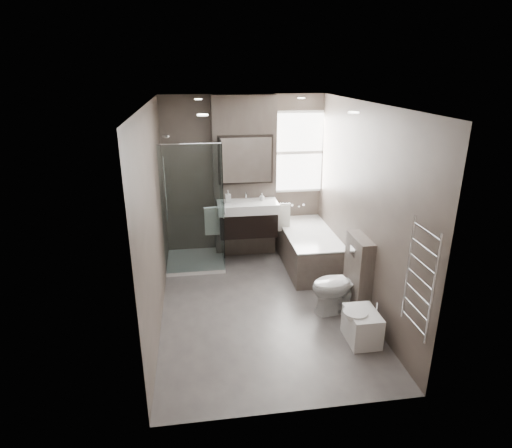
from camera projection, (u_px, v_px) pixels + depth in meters
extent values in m
cube|color=#5A5553|center=(261.00, 307.00, 5.72)|extent=(2.65, 3.85, 0.05)
cube|color=silver|center=(262.00, 101.00, 4.80)|extent=(2.65, 3.85, 0.05)
cube|color=brown|center=(243.00, 176.00, 7.05)|extent=(2.65, 0.05, 2.60)
cube|color=brown|center=(299.00, 288.00, 3.47)|extent=(2.65, 0.05, 2.60)
cube|color=brown|center=(152.00, 218.00, 5.08)|extent=(0.05, 3.85, 2.60)
cube|color=brown|center=(364.00, 208.00, 5.44)|extent=(0.05, 3.85, 2.60)
cube|color=#534941|center=(245.00, 178.00, 6.91)|extent=(1.00, 0.25, 2.60)
cube|color=black|center=(248.00, 223.00, 6.81)|extent=(0.90, 0.45, 0.38)
cube|color=white|center=(247.00, 207.00, 6.71)|extent=(0.95, 0.47, 0.15)
cylinder|color=silver|center=(246.00, 195.00, 6.82)|extent=(0.03, 0.03, 0.12)
cylinder|color=silver|center=(247.00, 193.00, 6.75)|extent=(0.02, 0.12, 0.02)
cube|color=black|center=(246.00, 160.00, 6.65)|extent=(0.86, 0.06, 0.76)
cube|color=white|center=(246.00, 160.00, 6.61)|extent=(0.80, 0.02, 0.70)
cube|color=silver|center=(212.00, 221.00, 6.69)|extent=(0.24, 0.06, 0.44)
cube|color=silver|center=(282.00, 218.00, 6.84)|extent=(0.24, 0.06, 0.44)
cube|color=white|center=(196.00, 261.00, 6.93)|extent=(0.90, 0.90, 0.06)
cube|color=white|center=(193.00, 211.00, 6.17)|extent=(0.88, 0.01, 1.94)
cube|color=white|center=(221.00, 201.00, 6.65)|extent=(0.01, 0.88, 1.94)
cylinder|color=silver|center=(165.00, 189.00, 6.45)|extent=(0.02, 0.02, 1.00)
cube|color=#534941|center=(308.00, 249.00, 6.76)|extent=(0.75, 1.60, 0.55)
cube|color=white|center=(309.00, 233.00, 6.67)|extent=(0.75, 1.60, 0.03)
cube|color=white|center=(309.00, 237.00, 6.69)|extent=(0.61, 1.42, 0.12)
cube|color=white|center=(298.00, 152.00, 7.00)|extent=(0.98, 0.04, 1.33)
cube|color=white|center=(298.00, 153.00, 6.98)|extent=(0.90, 0.01, 1.25)
cube|color=white|center=(298.00, 153.00, 6.97)|extent=(0.90, 0.01, 0.05)
imported|color=white|center=(340.00, 285.00, 5.45)|extent=(0.79, 0.53, 0.75)
cube|color=#534941|center=(358.00, 274.00, 5.47)|extent=(0.18, 0.55, 1.00)
cube|color=silver|center=(353.00, 251.00, 5.35)|extent=(0.01, 0.16, 0.11)
cube|color=white|center=(362.00, 326.00, 4.91)|extent=(0.34, 0.47, 0.37)
cylinder|color=white|center=(355.00, 313.00, 4.83)|extent=(0.28, 0.28, 0.05)
cylinder|color=silver|center=(377.00, 306.00, 4.84)|extent=(0.02, 0.02, 0.10)
cylinder|color=silver|center=(433.00, 291.00, 3.79)|extent=(0.03, 0.03, 1.10)
cylinder|color=silver|center=(408.00, 268.00, 4.22)|extent=(0.03, 0.03, 1.10)
cube|color=silver|center=(420.00, 279.00, 4.01)|extent=(0.02, 0.46, 1.00)
imported|color=white|center=(228.00, 196.00, 6.66)|extent=(0.08, 0.09, 0.19)
imported|color=white|center=(262.00, 197.00, 6.77)|extent=(0.09, 0.09, 0.12)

